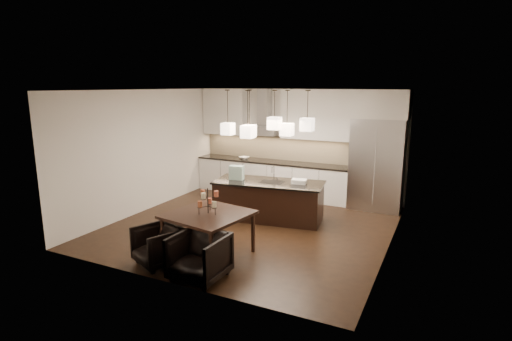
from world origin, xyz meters
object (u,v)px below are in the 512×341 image
at_px(dining_table, 209,234).
at_px(armchair_right, 199,257).
at_px(island_body, 269,201).
at_px(armchair_left, 158,245).
at_px(refrigerator, 377,164).

distance_m(dining_table, armchair_right, 0.90).
relative_size(island_body, armchair_left, 3.25).
height_order(armchair_left, armchair_right, armchair_right).
bearing_deg(armchair_right, island_body, 95.78).
bearing_deg(island_body, refrigerator, 34.03).
distance_m(dining_table, armchair_left, 0.87).
distance_m(island_body, dining_table, 2.21).
distance_m(island_body, armchair_left, 2.96).
distance_m(refrigerator, dining_table, 4.58).
bearing_deg(armchair_left, dining_table, 74.18).
height_order(refrigerator, armchair_left, refrigerator).
bearing_deg(island_body, armchair_left, -111.85).
xyz_separation_m(dining_table, armchair_right, (0.36, -0.82, -0.02)).
xyz_separation_m(dining_table, armchair_left, (-0.55, -0.67, -0.06)).
bearing_deg(island_body, dining_table, -102.09).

